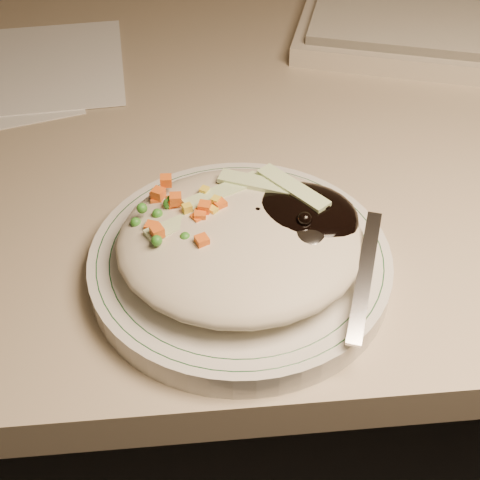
{
  "coord_description": "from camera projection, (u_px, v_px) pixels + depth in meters",
  "views": [
    {
      "loc": [
        -0.12,
        0.78,
        1.13
      ],
      "look_at": [
        -0.08,
        1.16,
        0.78
      ],
      "focal_mm": 50.0,
      "sensor_mm": 36.0,
      "label": 1
    }
  ],
  "objects": [
    {
      "name": "desk",
      "position": [
        288.0,
        252.0,
        0.85
      ],
      "size": [
        1.4,
        0.7,
        0.74
      ],
      "color": "tan",
      "rests_on": "ground"
    },
    {
      "name": "plate_rim",
      "position": [
        240.0,
        255.0,
        0.53
      ],
      "size": [
        0.23,
        0.23,
        0.0
      ],
      "color": "#144723",
      "rests_on": "plate"
    },
    {
      "name": "plate",
      "position": [
        240.0,
        263.0,
        0.54
      ],
      "size": [
        0.24,
        0.24,
        0.02
      ],
      "primitive_type": "cylinder",
      "color": "silver",
      "rests_on": "desk"
    },
    {
      "name": "meal",
      "position": [
        246.0,
        235.0,
        0.52
      ],
      "size": [
        0.21,
        0.19,
        0.05
      ],
      "color": "#B8AF95",
      "rests_on": "plate"
    }
  ]
}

